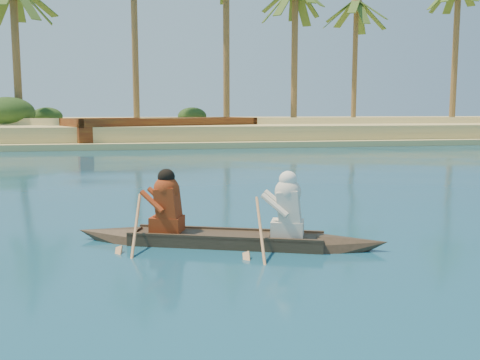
{
  "coord_description": "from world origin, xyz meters",
  "views": [
    {
      "loc": [
        -3.58,
        -9.56,
        2.29
      ],
      "look_at": [
        -1.55,
        0.77,
        0.91
      ],
      "focal_mm": 40.0,
      "sensor_mm": 36.0,
      "label": 1
    }
  ],
  "objects": [
    {
      "name": "ground",
      "position": [
        0.0,
        0.0,
        0.0
      ],
      "size": [
        160.0,
        160.0,
        0.0
      ],
      "primitive_type": "plane",
      "color": "navy",
      "rests_on": "ground"
    },
    {
      "name": "sandy_embankment",
      "position": [
        0.0,
        46.89,
        0.53
      ],
      "size": [
        150.0,
        51.0,
        1.5
      ],
      "color": "#DCC97C",
      "rests_on": "ground"
    },
    {
      "name": "palm_grove",
      "position": [
        0.0,
        35.0,
        8.0
      ],
      "size": [
        110.0,
        14.0,
        16.0
      ],
      "primitive_type": null,
      "color": "#3E531D",
      "rests_on": "ground"
    },
    {
      "name": "shrub_cluster",
      "position": [
        0.0,
        31.5,
        1.2
      ],
      "size": [
        100.0,
        6.0,
        2.4
      ],
      "primitive_type": null,
      "color": "#1F3413",
      "rests_on": "ground"
    },
    {
      "name": "canoe",
      "position": [
        -2.09,
        -0.76,
        0.29
      ],
      "size": [
        5.3,
        2.57,
        1.49
      ],
      "rotation": [
        0.0,
        0.0,
        -0.36
      ],
      "color": "#3F2E22",
      "rests_on": "ground"
    },
    {
      "name": "barge_mid",
      "position": [
        -1.7,
        27.0,
        0.74
      ],
      "size": [
        13.28,
        8.62,
        2.1
      ],
      "rotation": [
        0.0,
        0.0,
        0.38
      ],
      "color": "brown",
      "rests_on": "ground"
    }
  ]
}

